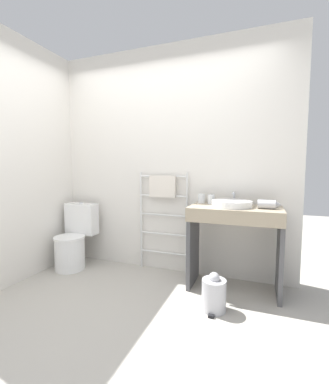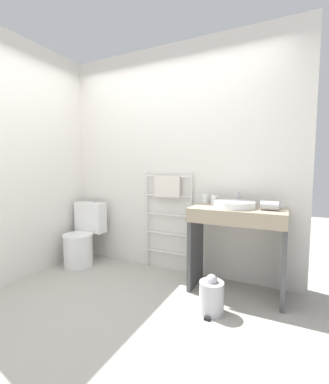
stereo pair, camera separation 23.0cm
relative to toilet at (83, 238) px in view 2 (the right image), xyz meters
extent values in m
plane|color=#A8A399|center=(1.09, -1.00, -0.34)|extent=(12.00, 12.00, 0.00)
cube|color=silver|center=(1.09, 0.39, 0.99)|extent=(2.97, 0.12, 2.65)
cube|color=silver|center=(-0.34, -0.34, 0.99)|extent=(0.12, 1.98, 2.65)
cylinder|color=white|center=(0.00, -0.08, -0.14)|extent=(0.35, 0.35, 0.39)
cylinder|color=white|center=(0.00, -0.08, 0.06)|extent=(0.37, 0.37, 0.02)
cube|color=white|center=(0.00, 0.16, 0.25)|extent=(0.42, 0.16, 0.40)
cylinder|color=silver|center=(0.00, 0.16, 0.45)|extent=(0.05, 0.05, 0.01)
cylinder|color=silver|center=(0.79, 0.30, 0.26)|extent=(0.02, 0.02, 1.19)
cylinder|color=silver|center=(1.37, 0.30, 0.26)|extent=(0.02, 0.02, 1.19)
cylinder|color=silver|center=(1.08, 0.30, -0.12)|extent=(0.58, 0.02, 0.02)
cylinder|color=silver|center=(1.08, 0.30, 0.11)|extent=(0.58, 0.02, 0.02)
cylinder|color=silver|center=(1.08, 0.30, 0.34)|extent=(0.58, 0.02, 0.02)
cylinder|color=silver|center=(1.08, 0.30, 0.57)|extent=(0.58, 0.02, 0.02)
cylinder|color=silver|center=(1.08, 0.30, 0.81)|extent=(0.58, 0.02, 0.02)
cube|color=silver|center=(1.08, 0.27, 0.69)|extent=(0.32, 0.04, 0.26)
cube|color=gray|center=(1.93, 0.07, 0.50)|extent=(0.89, 0.49, 0.03)
cube|color=gray|center=(1.93, -0.16, 0.43)|extent=(0.89, 0.02, 0.10)
cube|color=#4C4C4F|center=(1.51, 0.07, 0.07)|extent=(0.04, 0.42, 0.82)
cube|color=#4C4C4F|center=(2.36, 0.07, 0.07)|extent=(0.04, 0.42, 0.82)
cylinder|color=white|center=(1.90, 0.06, 0.55)|extent=(0.39, 0.39, 0.06)
cylinder|color=silver|center=(1.90, 0.06, 0.58)|extent=(0.32, 0.32, 0.01)
cylinder|color=silver|center=(1.90, 0.28, 0.59)|extent=(0.02, 0.02, 0.13)
cylinder|color=silver|center=(1.90, 0.24, 0.64)|extent=(0.02, 0.09, 0.02)
cylinder|color=white|center=(1.56, 0.24, 0.57)|extent=(0.07, 0.07, 0.10)
cylinder|color=white|center=(1.67, 0.20, 0.57)|extent=(0.07, 0.07, 0.10)
cylinder|color=#B7B7BC|center=(2.22, 0.04, 0.56)|extent=(0.16, 0.08, 0.08)
cone|color=#9C9CA0|center=(2.33, 0.04, 0.56)|extent=(0.06, 0.07, 0.07)
cube|color=#B7B7BC|center=(2.18, 0.13, 0.56)|extent=(0.05, 0.10, 0.06)
cylinder|color=#B7B7BC|center=(1.81, -0.39, -0.20)|extent=(0.21, 0.21, 0.27)
sphere|color=#B7B7BC|center=(1.81, -0.39, -0.04)|extent=(0.09, 0.09, 0.09)
cube|color=black|center=(1.81, -0.51, -0.32)|extent=(0.05, 0.04, 0.02)
camera|label=1|loc=(2.15, -2.54, 0.90)|focal=24.00mm
camera|label=2|loc=(2.36, -2.45, 0.90)|focal=24.00mm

